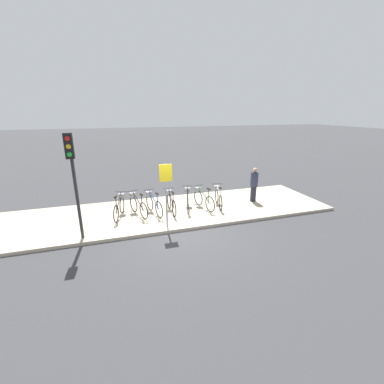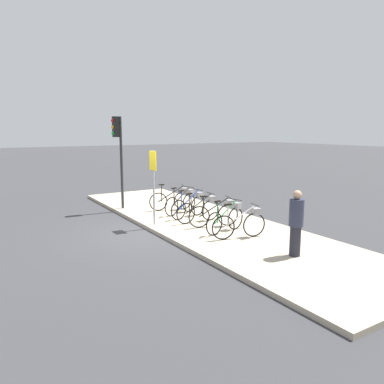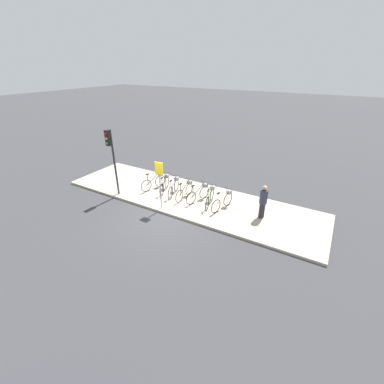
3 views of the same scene
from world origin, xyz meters
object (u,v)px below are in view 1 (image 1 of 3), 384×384
object	(u,v)px
parked_bicycle_3	(171,202)
parked_bicycle_4	(188,199)
sign_post	(166,185)
parked_bicycle_1	(137,204)
parked_bicycle_5	(203,198)
parked_bicycle_0	(120,206)
traffic_light	(72,165)
parked_bicycle_2	(153,203)
parked_bicycle_6	(218,197)
pedestrian	(254,184)

from	to	relation	value
parked_bicycle_3	parked_bicycle_4	distance (m)	0.77
parked_bicycle_3	parked_bicycle_4	bearing A→B (deg)	7.10
parked_bicycle_4	sign_post	size ratio (longest dim) A/B	0.67
parked_bicycle_4	parked_bicycle_1	bearing A→B (deg)	179.99
parked_bicycle_4	parked_bicycle_5	distance (m)	0.67
parked_bicycle_0	traffic_light	distance (m)	2.91
parked_bicycle_1	parked_bicycle_3	bearing A→B (deg)	-3.98
sign_post	parked_bicycle_3	bearing A→B (deg)	71.72
parked_bicycle_1	parked_bicycle_2	xyz separation A→B (m)	(0.64, -0.04, 0.00)
parked_bicycle_4	traffic_light	bearing A→B (deg)	-158.76
parked_bicycle_1	parked_bicycle_0	bearing A→B (deg)	179.22
parked_bicycle_0	traffic_light	bearing A→B (deg)	-128.67
parked_bicycle_5	parked_bicycle_6	distance (m)	0.72
parked_bicycle_1	traffic_light	size ratio (longest dim) A/B	0.45
parked_bicycle_6	sign_post	bearing A→B (deg)	-151.12
parked_bicycle_2	pedestrian	world-z (taller)	pedestrian
parked_bicycle_3	parked_bicycle_4	xyz separation A→B (m)	(0.76, 0.09, 0.00)
sign_post	parked_bicycle_5	bearing A→B (deg)	37.64
parked_bicycle_1	parked_bicycle_3	xyz separation A→B (m)	(1.37, -0.10, 0.00)
parked_bicycle_1	pedestrian	size ratio (longest dim) A/B	0.97
parked_bicycle_3	parked_bicycle_5	size ratio (longest dim) A/B	1.02
parked_bicycle_0	parked_bicycle_3	xyz separation A→B (m)	(2.07, -0.10, 0.00)
parked_bicycle_0	parked_bicycle_1	distance (m)	0.70
parked_bicycle_0	parked_bicycle_5	bearing A→B (deg)	-1.48
parked_bicycle_2	traffic_light	xyz separation A→B (m)	(-2.62, -1.56, 2.05)
parked_bicycle_2	parked_bicycle_4	xyz separation A→B (m)	(1.50, 0.04, 0.00)
parked_bicycle_5	parked_bicycle_6	size ratio (longest dim) A/B	1.00
pedestrian	traffic_light	distance (m)	7.69
parked_bicycle_1	sign_post	size ratio (longest dim) A/B	0.66
sign_post	parked_bicycle_1	bearing A→B (deg)	119.91
parked_bicycle_6	traffic_light	bearing A→B (deg)	-164.77
parked_bicycle_2	parked_bicycle_6	bearing A→B (deg)	-1.19
parked_bicycle_2	traffic_light	world-z (taller)	traffic_light
parked_bicycle_2	parked_bicycle_5	world-z (taller)	same
parked_bicycle_1	pedestrian	xyz separation A→B (m)	(5.34, 0.03, 0.39)
parked_bicycle_4	traffic_light	world-z (taller)	traffic_light
parked_bicycle_3	pedestrian	world-z (taller)	pedestrian
parked_bicycle_4	parked_bicycle_5	bearing A→B (deg)	-6.90
parked_bicycle_2	pedestrian	bearing A→B (deg)	0.92
parked_bicycle_1	sign_post	xyz separation A→B (m)	(0.89, -1.55, 1.15)
parked_bicycle_0	pedestrian	bearing A→B (deg)	0.20
parked_bicycle_2	sign_post	xyz separation A→B (m)	(0.25, -1.50, 1.15)
parked_bicycle_3	traffic_light	xyz separation A→B (m)	(-3.36, -1.51, 2.05)
parked_bicycle_2	traffic_light	distance (m)	3.67
parked_bicycle_1	pedestrian	world-z (taller)	pedestrian
parked_bicycle_2	sign_post	distance (m)	1.91
parked_bicycle_2	sign_post	size ratio (longest dim) A/B	0.68
traffic_light	parked_bicycle_1	bearing A→B (deg)	38.88
parked_bicycle_0	parked_bicycle_1	bearing A→B (deg)	-0.78
parked_bicycle_5	traffic_light	distance (m)	5.42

